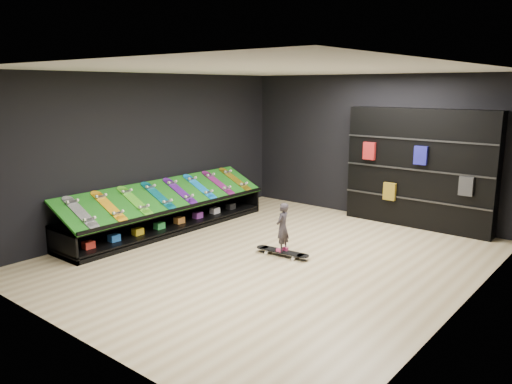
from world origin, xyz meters
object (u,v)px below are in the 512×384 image
Objects in this scene: child at (282,237)px; display_rack at (168,217)px; floor_skateboard at (282,253)px; back_shelving at (419,169)px.

display_rack is at bearing -95.48° from child.
display_rack is at bearing 178.79° from floor_skateboard.
back_shelving is at bearing 153.14° from child.
floor_skateboard is 2.01× the size of child.
display_rack is 5.01m from back_shelving.
floor_skateboard is at bearing 0.00° from child.
display_rack is 9.23× the size of child.
child is at bearing -107.65° from back_shelving.
child reaches higher than display_rack.
child is (0.00, 0.00, 0.29)m from floor_skateboard.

